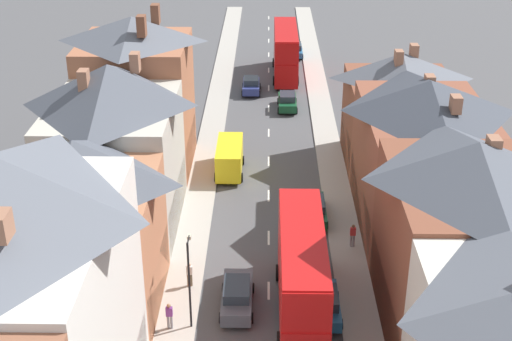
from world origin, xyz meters
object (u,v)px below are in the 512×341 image
double_decker_bus_lead (302,272)px  pedestrian_mid_left (169,315)px  double_decker_bus_mid_street (285,51)px  pedestrian_mid_right (189,273)px  car_parked_left_a (313,209)px  delivery_van (229,157)px  street_lamp (189,278)px  car_parked_left_b (287,101)px  car_mid_white (251,85)px  car_mid_black (324,303)px  pedestrian_far_left (353,234)px  car_near_silver (295,50)px  car_parked_right_a (237,295)px

double_decker_bus_lead → pedestrian_mid_left: bearing=-167.6°
double_decker_bus_mid_street → pedestrian_mid_right: size_ratio=6.71×
car_parked_left_a → pedestrian_mid_left: bearing=-124.8°
double_decker_bus_mid_street → delivery_van: (-4.89, -24.04, -1.48)m
double_decker_bus_lead → double_decker_bus_mid_street: same height
pedestrian_mid_right → street_lamp: size_ratio=0.29×
car_parked_left_b → pedestrian_mid_left: bearing=-102.1°
car_mid_white → delivery_van: 18.67m
car_mid_black → pedestrian_far_left: 7.48m
car_parked_left_b → pedestrian_mid_right: 30.40m
car_near_silver → car_mid_black: size_ratio=1.05×
car_mid_black → street_lamp: street_lamp is taller
car_parked_left_b → street_lamp: street_lamp is taller
car_parked_left_a → car_parked_right_a: bearing=-115.7°
delivery_van → pedestrian_mid_right: bearing=-95.8°
pedestrian_far_left → double_decker_bus_lead: bearing=-117.6°
delivery_van → street_lamp: (-1.15, -19.29, 1.90)m
car_mid_white → pedestrian_mid_right: bearing=-94.8°
car_parked_left_a → pedestrian_mid_right: size_ratio=2.70×
car_parked_left_a → pedestrian_mid_left: 14.90m
car_mid_white → delivery_van: delivery_van is taller
pedestrian_far_left → car_mid_black: bearing=-108.3°
double_decker_bus_mid_street → pedestrian_far_left: size_ratio=6.71×
car_near_silver → pedestrian_mid_left: pedestrian_mid_left is taller
car_near_silver → car_parked_left_b: 17.53m
car_parked_left_b → pedestrian_mid_right: bearing=-102.3°
street_lamp → delivery_van: bearing=86.6°
double_decker_bus_lead → car_parked_left_b: bearing=90.0°
double_decker_bus_mid_street → car_near_silver: 7.88m
car_parked_left_b → street_lamp: size_ratio=0.74×
double_decker_bus_lead → delivery_van: double_decker_bus_lead is taller
double_decker_bus_lead → pedestrian_mid_right: (-6.49, 2.41, -1.78)m
car_mid_white → street_lamp: (-2.45, -37.91, 2.40)m
double_decker_bus_mid_street → car_parked_left_a: double_decker_bus_mid_street is taller
double_decker_bus_mid_street → car_mid_black: (1.31, -42.18, -2.01)m
pedestrian_far_left → pedestrian_mid_right: bearing=-155.6°
car_parked_right_a → car_mid_white: car_parked_right_a is taller
car_near_silver → delivery_van: (-6.20, -31.54, 0.54)m
car_mid_black → pedestrian_mid_left: pedestrian_mid_left is taller
car_parked_left_a → car_parked_right_a: 11.29m
car_parked_right_a → car_parked_left_b: size_ratio=1.11×
double_decker_bus_mid_street → car_parked_left_b: double_decker_bus_mid_street is taller
double_decker_bus_mid_street → street_lamp: size_ratio=1.96×
car_near_silver → car_mid_black: car_mid_black is taller
car_parked_left_a → pedestrian_mid_right: 11.36m
car_parked_left_b → double_decker_bus_lead: bearing=-90.0°
car_parked_right_a → double_decker_bus_lead: bearing=-7.9°
double_decker_bus_mid_street → car_mid_white: double_decker_bus_mid_street is taller
double_decker_bus_lead → car_mid_white: (-3.59, 36.66, -1.98)m
delivery_van → pedestrian_mid_left: size_ratio=3.23×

